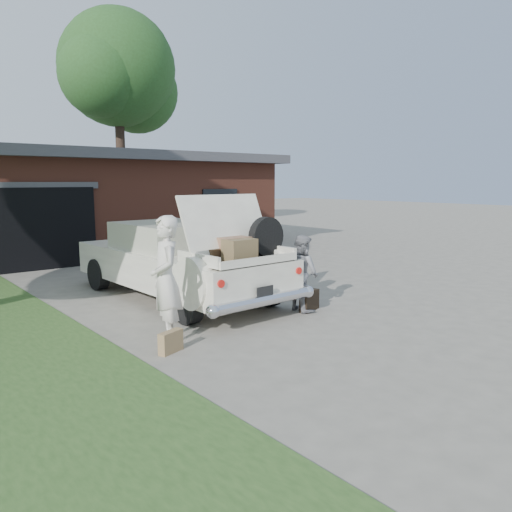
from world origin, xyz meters
TOP-DOWN VIEW (x-y plane):
  - ground at (0.00, 0.00)m, footprint 90.00×90.00m
  - house at (0.98, 11.47)m, footprint 12.80×7.80m
  - tree_right at (5.23, 17.08)m, footprint 6.19×5.38m
  - sedan at (-0.22, 2.81)m, footprint 2.22×5.39m
  - woman_left at (-1.81, 0.48)m, footprint 0.63×0.79m
  - woman_right at (1.02, 0.51)m, footprint 0.62×0.75m
  - suitcase_left at (-2.02, 0.02)m, footprint 0.42×0.25m
  - suitcase_right at (1.11, 0.40)m, footprint 0.51×0.27m

SIDE VIEW (x-z plane):
  - ground at x=0.00m, z-range 0.00..0.00m
  - suitcase_left at x=-2.02m, z-range 0.00..0.31m
  - suitcase_right at x=1.11m, z-range 0.00..0.37m
  - woman_right at x=1.02m, z-range 0.00..1.41m
  - sedan at x=-0.22m, z-range -0.28..1.85m
  - woman_left at x=-1.81m, z-range 0.00..1.88m
  - house at x=0.98m, z-range 0.02..3.32m
  - tree_right at x=5.23m, z-range 2.12..12.41m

